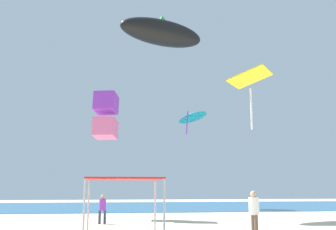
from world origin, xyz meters
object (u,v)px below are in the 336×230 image
at_px(kite_box_purple, 106,116).
at_px(kite_delta_teal, 192,115).
at_px(person_leftmost, 102,207).
at_px(kite_diamond_yellow, 250,80).
at_px(person_near_tent, 254,209).
at_px(canopy_tent, 124,182).
at_px(kite_inflatable_black, 162,33).

bearing_deg(kite_box_purple, kite_delta_teal, -111.23).
bearing_deg(person_leftmost, kite_diamond_yellow, 144.43).
distance_m(person_leftmost, kite_diamond_yellow, 10.81).
relative_size(person_near_tent, kite_box_purple, 0.55).
height_order(canopy_tent, kite_inflatable_black, kite_inflatable_black).
relative_size(person_near_tent, kite_delta_teal, 0.43).
bearing_deg(person_leftmost, kite_box_purple, -96.01).
bearing_deg(person_leftmost, canopy_tent, 89.45).
bearing_deg(person_leftmost, kite_inflatable_black, -127.70).
xyz_separation_m(kite_inflatable_black, kite_box_purple, (-4.37, -2.10, -7.50)).
height_order(kite_inflatable_black, kite_diamond_yellow, kite_inflatable_black).
bearing_deg(kite_delta_teal, kite_diamond_yellow, -148.82).
relative_size(person_leftmost, kite_inflatable_black, 0.21).
bearing_deg(kite_inflatable_black, person_near_tent, 79.97).
distance_m(canopy_tent, person_leftmost, 8.52).
bearing_deg(person_leftmost, kite_delta_teal, -123.95).
height_order(person_leftmost, kite_box_purple, kite_box_purple).
distance_m(canopy_tent, person_near_tent, 6.19).
bearing_deg(person_near_tent, kite_delta_teal, 172.01).
xyz_separation_m(kite_inflatable_black, kite_diamond_yellow, (3.17, -11.30, -7.11)).
xyz_separation_m(canopy_tent, kite_delta_teal, (8.02, 25.55, 7.46)).
bearing_deg(canopy_tent, kite_inflatable_black, 77.51).
bearing_deg(kite_diamond_yellow, canopy_tent, 160.16).
distance_m(kite_box_purple, kite_delta_teal, 15.28).
bearing_deg(kite_inflatable_black, kite_box_purple, 6.05).
height_order(canopy_tent, person_near_tent, canopy_tent).
bearing_deg(person_near_tent, kite_diamond_yellow, 155.59).
bearing_deg(kite_diamond_yellow, person_near_tent, -164.39).
height_order(canopy_tent, kite_delta_teal, kite_delta_teal).
relative_size(canopy_tent, kite_box_purple, 0.82).
height_order(person_leftmost, kite_delta_teal, kite_delta_teal).
xyz_separation_m(person_leftmost, kite_delta_teal, (8.90, 17.17, 8.72)).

